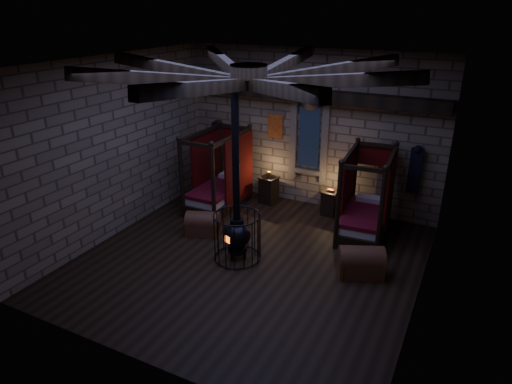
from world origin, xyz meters
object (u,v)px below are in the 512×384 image
at_px(bed_right, 365,214).
at_px(trunk_left, 203,224).
at_px(bed_left, 220,189).
at_px(trunk_right, 361,262).
at_px(stove, 237,233).

relative_size(bed_right, trunk_left, 2.23).
relative_size(bed_left, bed_right, 1.03).
xyz_separation_m(bed_left, trunk_left, (0.47, -1.58, -0.26)).
distance_m(trunk_right, stove, 2.67).
bearing_deg(trunk_right, trunk_left, 155.04).
relative_size(bed_left, trunk_right, 2.01).
xyz_separation_m(bed_left, trunk_right, (4.37, -1.66, -0.23)).
xyz_separation_m(trunk_left, trunk_right, (3.90, -0.09, 0.03)).
distance_m(bed_left, bed_right, 3.96).
distance_m(trunk_left, trunk_right, 3.90).
height_order(trunk_right, stove, stove).
distance_m(trunk_left, stove, 1.51).
relative_size(bed_right, trunk_right, 1.95).
bearing_deg(bed_right, trunk_left, -157.03).
bearing_deg(trunk_right, stove, 168.56).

